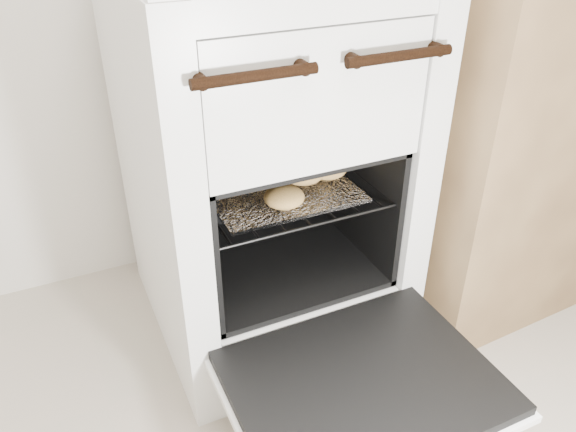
{
  "coord_description": "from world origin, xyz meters",
  "views": [
    {
      "loc": [
        -0.33,
        0.09,
        1.02
      ],
      "look_at": [
        0.11,
        1.05,
        0.38
      ],
      "focal_mm": 35.0,
      "sensor_mm": 36.0,
      "label": 1
    }
  ],
  "objects": [
    {
      "name": "stove",
      "position": [
        0.11,
        1.19,
        0.42
      ],
      "size": [
        0.57,
        0.63,
        0.87
      ],
      "color": "silver",
      "rests_on": "ground"
    },
    {
      "name": "counter",
      "position": [
        0.91,
        1.17,
        0.48
      ],
      "size": [
        1.0,
        0.69,
        0.97
      ],
      "primitive_type": "cube",
      "rotation": [
        0.0,
        0.0,
        0.05
      ],
      "color": "brown",
      "rests_on": "ground"
    },
    {
      "name": "foil_sheet",
      "position": [
        0.11,
        1.1,
        0.42
      ],
      "size": [
        0.32,
        0.28,
        0.01
      ],
      "primitive_type": "cube",
      "color": "white",
      "rests_on": "oven_rack"
    },
    {
      "name": "oven_rack",
      "position": [
        0.11,
        1.12,
        0.42
      ],
      "size": [
        0.41,
        0.4,
        0.01
      ],
      "color": "black",
      "rests_on": "stove"
    },
    {
      "name": "oven_door",
      "position": [
        0.11,
        0.71,
        0.19
      ],
      "size": [
        0.51,
        0.4,
        0.04
      ],
      "color": "black",
      "rests_on": "stove"
    },
    {
      "name": "baked_rolls",
      "position": [
        0.16,
        1.13,
        0.45
      ],
      "size": [
        0.33,
        0.29,
        0.05
      ],
      "color": "tan",
      "rests_on": "foil_sheet"
    }
  ]
}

